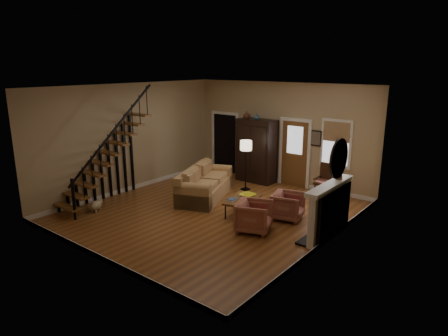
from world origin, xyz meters
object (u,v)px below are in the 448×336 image
Objects in this scene: sofa at (205,184)px; floor_lamp at (246,166)px; armoire at (256,151)px; armchair_left at (254,216)px; coffee_table at (243,206)px; armchair_right at (288,206)px; side_chair at (324,181)px.

sofa is 1.50× the size of floor_lamp.
floor_lamp is at bearing 48.93° from sofa.
sofa is 1.51m from floor_lamp.
armoire is 1.08m from floor_lamp.
armchair_left is 3.22m from floor_lamp.
armchair_right is (1.09, 0.46, 0.13)m from coffee_table.
sofa reaches higher than armchair_right.
armoire is at bearing 63.17° from sofa.
armoire is 2.63× the size of armchair_left.
coffee_table is 1.10m from armchair_left.
armchair_right is at bearing -90.09° from side_chair.
floor_lamp is (-2.01, 2.48, 0.42)m from armchair_left.
side_chair is (0.26, 3.29, 0.15)m from armchair_left.
sofa is 3.51m from side_chair.
floor_lamp is at bearing -160.35° from side_chair.
floor_lamp reaches higher than sofa.
armoire is 4.23m from armchair_left.
side_chair reaches higher than armchair_left.
coffee_table is 2.83m from side_chair.
armchair_right is at bearing -20.90° from sofa.
armchair_right is at bearing -30.28° from floor_lamp.
sofa is at bearing 44.92° from armchair_left.
armchair_right is 2.66m from floor_lamp.
armchair_right is at bearing -42.47° from armoire.
coffee_table is at bearing -35.69° from sofa.
armchair_left is at bearing -94.45° from side_chair.
armchair_left is 0.78× the size of side_chair.
side_chair is at bearing -13.93° from armchair_right.
armchair_left reaches higher than coffee_table.
sofa reaches higher than armchair_left.
armchair_right reaches higher than coffee_table.
armoire is at bearing 175.52° from side_chair.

